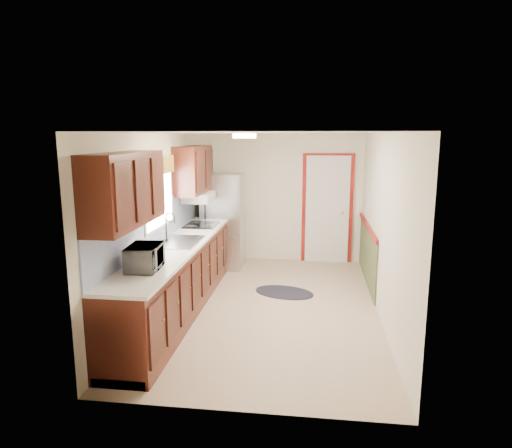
# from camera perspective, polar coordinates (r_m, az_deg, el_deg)

# --- Properties ---
(room_shell) EXTENTS (3.20, 5.20, 2.52)m
(room_shell) POSITION_cam_1_polar(r_m,az_deg,el_deg) (6.18, 1.64, 0.15)
(room_shell) COLOR tan
(room_shell) RESTS_ON ground
(kitchen_run) EXTENTS (0.63, 4.00, 2.20)m
(kitchen_run) POSITION_cam_1_polar(r_m,az_deg,el_deg) (6.23, -10.06, -3.62)
(kitchen_run) COLOR #3A140D
(kitchen_run) RESTS_ON ground
(back_wall_trim) EXTENTS (1.12, 2.30, 2.08)m
(back_wall_trim) POSITION_cam_1_polar(r_m,az_deg,el_deg) (8.39, 9.89, 0.74)
(back_wall_trim) COLOR maroon
(back_wall_trim) RESTS_ON ground
(ceiling_fixture) EXTENTS (0.30, 0.30, 0.06)m
(ceiling_fixture) POSITION_cam_1_polar(r_m,az_deg,el_deg) (5.90, -1.45, 10.97)
(ceiling_fixture) COLOR #FFD88C
(ceiling_fixture) RESTS_ON room_shell
(microwave) EXTENTS (0.31, 0.51, 0.33)m
(microwave) POSITION_cam_1_polar(r_m,az_deg,el_deg) (5.06, -13.77, -3.76)
(microwave) COLOR white
(microwave) RESTS_ON kitchen_run
(refrigerator) EXTENTS (0.72, 0.72, 1.70)m
(refrigerator) POSITION_cam_1_polar(r_m,az_deg,el_deg) (8.23, -4.16, 0.39)
(refrigerator) COLOR #B7B7BC
(refrigerator) RESTS_ON ground
(rug) EXTENTS (1.06, 0.84, 0.01)m
(rug) POSITION_cam_1_polar(r_m,az_deg,el_deg) (7.06, 3.54, -8.51)
(rug) COLOR black
(rug) RESTS_ON ground
(cooktop) EXTENTS (0.49, 0.59, 0.02)m
(cooktop) POSITION_cam_1_polar(r_m,az_deg,el_deg) (7.38, -6.85, -0.10)
(cooktop) COLOR black
(cooktop) RESTS_ON kitchen_run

